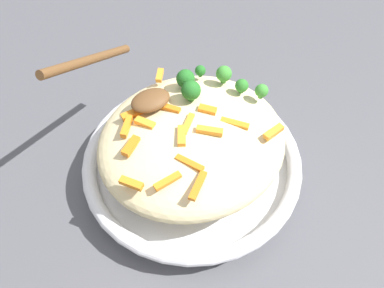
# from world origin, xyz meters

# --- Properties ---
(ground_plane) EXTENTS (2.40, 2.40, 0.00)m
(ground_plane) POSITION_xyz_m (0.00, 0.00, 0.00)
(ground_plane) COLOR #4C4C51
(serving_bowl) EXTENTS (0.33, 0.33, 0.05)m
(serving_bowl) POSITION_xyz_m (0.00, 0.00, 0.03)
(serving_bowl) COLOR silver
(serving_bowl) RESTS_ON ground_plane
(pasta_mound) EXTENTS (0.27, 0.25, 0.08)m
(pasta_mound) POSITION_xyz_m (0.00, 0.00, 0.08)
(pasta_mound) COLOR beige
(pasta_mound) RESTS_ON serving_bowl
(carrot_piece_0) EXTENTS (0.03, 0.03, 0.01)m
(carrot_piece_0) POSITION_xyz_m (0.08, -0.04, 0.11)
(carrot_piece_0) COLOR orange
(carrot_piece_0) RESTS_ON pasta_mound
(carrot_piece_1) EXTENTS (0.03, 0.03, 0.01)m
(carrot_piece_1) POSITION_xyz_m (-0.01, 0.03, 0.12)
(carrot_piece_1) COLOR orange
(carrot_piece_1) RESTS_ON pasta_mound
(carrot_piece_2) EXTENTS (0.02, 0.04, 0.01)m
(carrot_piece_2) POSITION_xyz_m (0.03, 0.05, 0.11)
(carrot_piece_2) COLOR orange
(carrot_piece_2) RESTS_ON pasta_mound
(carrot_piece_3) EXTENTS (0.04, 0.03, 0.01)m
(carrot_piece_3) POSITION_xyz_m (0.04, 0.08, 0.11)
(carrot_piece_3) COLOR orange
(carrot_piece_3) RESTS_ON pasta_mound
(carrot_piece_4) EXTENTS (0.04, 0.01, 0.01)m
(carrot_piece_4) POSITION_xyz_m (0.07, 0.06, 0.11)
(carrot_piece_4) COLOR orange
(carrot_piece_4) RESTS_ON pasta_mound
(carrot_piece_5) EXTENTS (0.03, 0.01, 0.01)m
(carrot_piece_5) POSITION_xyz_m (0.06, -0.06, 0.11)
(carrot_piece_5) COLOR orange
(carrot_piece_5) RESTS_ON pasta_mound
(carrot_piece_6) EXTENTS (0.03, 0.03, 0.01)m
(carrot_piece_6) POSITION_xyz_m (0.01, -0.00, 0.12)
(carrot_piece_6) COLOR orange
(carrot_piece_6) RESTS_ON pasta_mound
(carrot_piece_7) EXTENTS (0.03, 0.01, 0.01)m
(carrot_piece_7) POSITION_xyz_m (-0.09, 0.07, 0.11)
(carrot_piece_7) COLOR orange
(carrot_piece_7) RESTS_ON pasta_mound
(carrot_piece_8) EXTENTS (0.02, 0.03, 0.01)m
(carrot_piece_8) POSITION_xyz_m (-0.01, -0.11, 0.11)
(carrot_piece_8) COLOR orange
(carrot_piece_8) RESTS_ON pasta_mound
(carrot_piece_9) EXTENTS (0.03, 0.03, 0.01)m
(carrot_piece_9) POSITION_xyz_m (0.01, -0.04, 0.12)
(carrot_piece_9) COLOR orange
(carrot_piece_9) RESTS_ON pasta_mound
(carrot_piece_10) EXTENTS (0.02, 0.03, 0.01)m
(carrot_piece_10) POSITION_xyz_m (0.05, -0.03, 0.12)
(carrot_piece_10) COLOR orange
(carrot_piece_10) RESTS_ON pasta_mound
(carrot_piece_11) EXTENTS (0.02, 0.03, 0.01)m
(carrot_piece_11) POSITION_xyz_m (0.02, 0.01, 0.12)
(carrot_piece_11) COLOR orange
(carrot_piece_11) RESTS_ON pasta_mound
(carrot_piece_12) EXTENTS (0.03, 0.03, 0.01)m
(carrot_piece_12) POSITION_xyz_m (0.08, -0.01, 0.11)
(carrot_piece_12) COLOR orange
(carrot_piece_12) RESTS_ON pasta_mound
(carrot_piece_13) EXTENTS (0.02, 0.03, 0.01)m
(carrot_piece_13) POSITION_xyz_m (-0.03, -0.01, 0.12)
(carrot_piece_13) COLOR orange
(carrot_piece_13) RESTS_ON pasta_mound
(carrot_piece_14) EXTENTS (0.02, 0.03, 0.01)m
(carrot_piece_14) POSITION_xyz_m (0.11, 0.04, 0.11)
(carrot_piece_14) COLOR orange
(carrot_piece_14) RESTS_ON pasta_mound
(carrot_piece_15) EXTENTS (0.03, 0.04, 0.01)m
(carrot_piece_15) POSITION_xyz_m (-0.05, 0.03, 0.11)
(carrot_piece_15) COLOR orange
(carrot_piece_15) RESTS_ON pasta_mound
(broccoli_floret_0) EXTENTS (0.02, 0.02, 0.02)m
(broccoli_floret_0) POSITION_xyz_m (-0.09, -0.02, 0.12)
(broccoli_floret_0) COLOR #296820
(broccoli_floret_0) RESTS_ON pasta_mound
(broccoli_floret_1) EXTENTS (0.02, 0.02, 0.03)m
(broccoli_floret_1) POSITION_xyz_m (-0.08, -0.05, 0.13)
(broccoli_floret_1) COLOR #377928
(broccoli_floret_1) RESTS_ON pasta_mound
(broccoli_floret_2) EXTENTS (0.02, 0.02, 0.02)m
(broccoli_floret_2) POSITION_xyz_m (-0.06, -0.08, 0.12)
(broccoli_floret_2) COLOR #205B1C
(broccoli_floret_2) RESTS_ON pasta_mound
(broccoli_floret_3) EXTENTS (0.02, 0.02, 0.02)m
(broccoli_floret_3) POSITION_xyz_m (-0.11, 0.01, 0.12)
(broccoli_floret_3) COLOR #377928
(broccoli_floret_3) RESTS_ON pasta_mound
(broccoli_floret_4) EXTENTS (0.03, 0.03, 0.03)m
(broccoli_floret_4) POSITION_xyz_m (-0.02, -0.04, 0.13)
(broccoli_floret_4) COLOR #205B1C
(broccoli_floret_4) RESTS_ON pasta_mound
(broccoli_floret_5) EXTENTS (0.03, 0.03, 0.03)m
(broccoli_floret_5) POSITION_xyz_m (-0.03, -0.07, 0.13)
(broccoli_floret_5) COLOR #205B1C
(broccoli_floret_5) RESTS_ON pasta_mound
(serving_spoon) EXTENTS (0.15, 0.14, 0.10)m
(serving_spoon) POSITION_xyz_m (0.05, -0.09, 0.14)
(serving_spoon) COLOR brown
(serving_spoon) RESTS_ON pasta_mound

